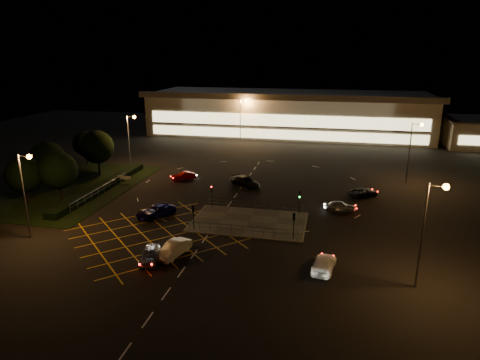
% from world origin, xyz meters
% --- Properties ---
extents(ground, '(180.00, 180.00, 0.00)m').
position_xyz_m(ground, '(0.00, 0.00, 0.00)').
color(ground, black).
rests_on(ground, ground).
extents(pedestrian_island, '(14.00, 9.00, 0.12)m').
position_xyz_m(pedestrian_island, '(2.00, -2.00, 0.06)').
color(pedestrian_island, '#4C4944').
rests_on(pedestrian_island, ground).
extents(grass_verge, '(18.00, 30.00, 0.08)m').
position_xyz_m(grass_verge, '(-28.00, 6.00, 0.04)').
color(grass_verge, black).
rests_on(grass_verge, ground).
extents(hedge, '(2.00, 26.00, 1.00)m').
position_xyz_m(hedge, '(-23.00, 6.00, 0.50)').
color(hedge, black).
rests_on(hedge, ground).
extents(supermarket, '(72.00, 26.50, 10.50)m').
position_xyz_m(supermarket, '(0.00, 61.95, 5.31)').
color(supermarket, beige).
rests_on(supermarket, ground).
extents(streetlight_sw, '(1.78, 0.56, 10.03)m').
position_xyz_m(streetlight_sw, '(-21.56, -12.00, 6.56)').
color(streetlight_sw, slate).
rests_on(streetlight_sw, ground).
extents(streetlight_se, '(1.78, 0.56, 10.03)m').
position_xyz_m(streetlight_se, '(20.44, -14.00, 6.56)').
color(streetlight_se, slate).
rests_on(streetlight_se, ground).
extents(streetlight_nw, '(1.78, 0.56, 10.03)m').
position_xyz_m(streetlight_nw, '(-23.56, 18.00, 6.56)').
color(streetlight_nw, slate).
rests_on(streetlight_nw, ground).
extents(streetlight_ne, '(1.78, 0.56, 10.03)m').
position_xyz_m(streetlight_ne, '(24.44, 20.00, 6.56)').
color(streetlight_ne, slate).
rests_on(streetlight_ne, ground).
extents(streetlight_far_left, '(1.78, 0.56, 10.03)m').
position_xyz_m(streetlight_far_left, '(-9.56, 48.00, 6.56)').
color(streetlight_far_left, slate).
rests_on(streetlight_far_left, ground).
extents(streetlight_far_right, '(1.78, 0.56, 10.03)m').
position_xyz_m(streetlight_far_right, '(30.44, 50.00, 6.56)').
color(streetlight_far_right, slate).
rests_on(streetlight_far_right, ground).
extents(signal_sw, '(0.28, 0.30, 3.15)m').
position_xyz_m(signal_sw, '(-4.00, -5.99, 2.37)').
color(signal_sw, black).
rests_on(signal_sw, pedestrian_island).
extents(signal_se, '(0.28, 0.30, 3.15)m').
position_xyz_m(signal_se, '(8.00, -5.99, 2.37)').
color(signal_se, black).
rests_on(signal_se, pedestrian_island).
extents(signal_nw, '(0.28, 0.30, 3.15)m').
position_xyz_m(signal_nw, '(-4.00, 1.99, 2.37)').
color(signal_nw, black).
rests_on(signal_nw, pedestrian_island).
extents(signal_ne, '(0.28, 0.30, 3.15)m').
position_xyz_m(signal_ne, '(8.00, 1.99, 2.37)').
color(signal_ne, black).
rests_on(signal_ne, pedestrian_island).
extents(tree_a, '(5.04, 5.04, 6.86)m').
position_xyz_m(tree_a, '(-30.00, -2.00, 4.33)').
color(tree_a, black).
rests_on(tree_a, ground).
extents(tree_b, '(5.40, 5.40, 7.35)m').
position_xyz_m(tree_b, '(-32.00, 6.00, 4.64)').
color(tree_b, black).
rests_on(tree_b, ground).
extents(tree_c, '(5.76, 5.76, 7.84)m').
position_xyz_m(tree_c, '(-28.00, 14.00, 4.95)').
color(tree_c, black).
rests_on(tree_c, ground).
extents(tree_d, '(4.68, 4.68, 6.37)m').
position_xyz_m(tree_d, '(-34.00, 20.00, 4.02)').
color(tree_d, black).
rests_on(tree_d, ground).
extents(tree_e, '(5.40, 5.40, 7.35)m').
position_xyz_m(tree_e, '(-26.00, 0.00, 4.64)').
color(tree_e, black).
rests_on(tree_e, ground).
extents(car_near_silver, '(2.63, 4.62, 1.48)m').
position_xyz_m(car_near_silver, '(-5.97, -14.44, 0.74)').
color(car_near_silver, silver).
rests_on(car_near_silver, ground).
extents(car_queue_white, '(2.78, 4.96, 1.55)m').
position_xyz_m(car_queue_white, '(-3.99, -12.79, 0.77)').
color(car_queue_white, white).
rests_on(car_queue_white, ground).
extents(car_left_blue, '(4.95, 5.87, 1.49)m').
position_xyz_m(car_left_blue, '(-10.29, -2.68, 0.75)').
color(car_left_blue, '#0D0A41').
rests_on(car_left_blue, ground).
extents(car_far_dkgrey, '(5.69, 4.65, 1.55)m').
position_xyz_m(car_far_dkgrey, '(-1.55, 12.96, 0.78)').
color(car_far_dkgrey, black).
rests_on(car_far_dkgrey, ground).
extents(car_right_silver, '(4.15, 1.91, 1.38)m').
position_xyz_m(car_right_silver, '(13.32, 4.60, 0.69)').
color(car_right_silver, '#B3B5BA').
rests_on(car_right_silver, ground).
extents(car_circ_red, '(3.90, 3.61, 1.30)m').
position_xyz_m(car_circ_red, '(-12.46, 14.27, 0.65)').
color(car_circ_red, maroon).
rests_on(car_circ_red, ground).
extents(car_east_grey, '(5.05, 4.46, 1.30)m').
position_xyz_m(car_east_grey, '(16.79, 11.55, 0.65)').
color(car_east_grey, black).
rests_on(car_east_grey, ground).
extents(car_approach_white, '(2.68, 5.12, 1.42)m').
position_xyz_m(car_approach_white, '(11.65, -12.65, 0.71)').
color(car_approach_white, white).
rests_on(car_approach_white, ground).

